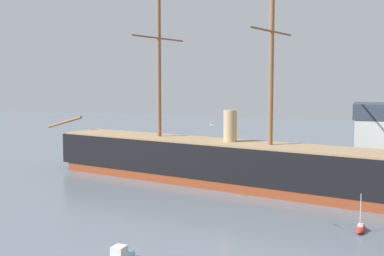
% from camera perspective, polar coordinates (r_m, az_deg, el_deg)
% --- Properties ---
extents(tall_ship, '(68.70, 22.08, 33.51)m').
position_cam_1_polar(tall_ship, '(77.69, 2.18, -3.86)').
color(tall_ship, brown).
rests_on(tall_ship, ground).
extents(sailboat_alongside_stern, '(1.31, 3.31, 4.20)m').
position_cam_1_polar(sailboat_alongside_stern, '(56.72, 18.99, -11.00)').
color(sailboat_alongside_stern, '#B22D28').
rests_on(sailboat_alongside_stern, ground).
extents(sailboat_distant_centre, '(2.27, 4.03, 5.02)m').
position_cam_1_polar(sailboat_distant_centre, '(87.95, 9.22, -4.93)').
color(sailboat_distant_centre, '#236670').
rests_on(sailboat_distant_centre, ground).
extents(seagull_in_flight, '(0.94, 0.93, 0.13)m').
position_cam_1_polar(seagull_in_flight, '(49.59, 2.38, 0.35)').
color(seagull_in_flight, silver).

